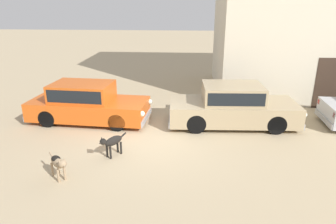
{
  "coord_description": "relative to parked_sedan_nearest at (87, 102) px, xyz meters",
  "views": [
    {
      "loc": [
        1.25,
        -8.89,
        4.19
      ],
      "look_at": [
        0.61,
        0.2,
        0.9
      ],
      "focal_mm": 32.74,
      "sensor_mm": 36.0,
      "label": 1
    }
  ],
  "objects": [
    {
      "name": "stray_dog_tan",
      "position": [
        1.58,
        -2.69,
        -0.27
      ],
      "size": [
        0.64,
        0.85,
        0.69
      ],
      "rotation": [
        0.0,
        0.0,
        4.09
      ],
      "color": "black",
      "rests_on": "ground_plane"
    },
    {
      "name": "stray_dog_spotted",
      "position": [
        0.54,
        -3.96,
        -0.27
      ],
      "size": [
        0.76,
        0.77,
        0.69
      ],
      "rotation": [
        0.0,
        0.0,
        5.48
      ],
      "color": "#997F60",
      "rests_on": "ground_plane"
    },
    {
      "name": "ground_plane",
      "position": [
        2.47,
        -1.53,
        -0.72
      ],
      "size": [
        80.0,
        80.0,
        0.0
      ],
      "primitive_type": "plane",
      "color": "tan"
    },
    {
      "name": "parked_sedan_nearest",
      "position": [
        0.0,
        0.0,
        0.0
      ],
      "size": [
        4.5,
        1.99,
        1.44
      ],
      "rotation": [
        0.0,
        0.0,
        -0.07
      ],
      "color": "#D15619",
      "rests_on": "ground_plane"
    },
    {
      "name": "parked_sedan_second",
      "position": [
        5.28,
        0.02,
        0.0
      ],
      "size": [
        4.66,
        2.0,
        1.48
      ],
      "rotation": [
        0.0,
        0.0,
        0.04
      ],
      "color": "tan",
      "rests_on": "ground_plane"
    }
  ]
}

